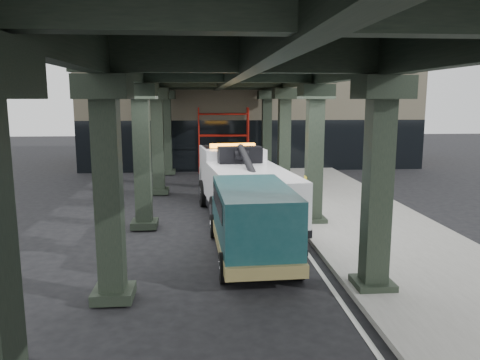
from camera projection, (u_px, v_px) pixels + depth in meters
name	position (u px, v px, depth m)	size (l,w,h in m)	color
ground	(246.00, 243.00, 14.77)	(90.00, 90.00, 0.00)	black
sidewalk	(363.00, 222.00, 17.09)	(5.00, 40.00, 0.15)	gray
lane_stripe	(288.00, 225.00, 16.87)	(0.12, 38.00, 0.01)	silver
viaduct	(229.00, 70.00, 15.77)	(7.40, 32.00, 6.40)	black
building	(247.00, 106.00, 33.89)	(22.00, 10.00, 8.00)	#C6B793
scaffolding	(223.00, 138.00, 28.79)	(3.08, 0.88, 4.00)	red
tow_truck	(242.00, 183.00, 17.55)	(3.34, 8.89, 2.85)	black
towed_van	(252.00, 219.00, 13.16)	(2.30, 5.37, 2.15)	#11393C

